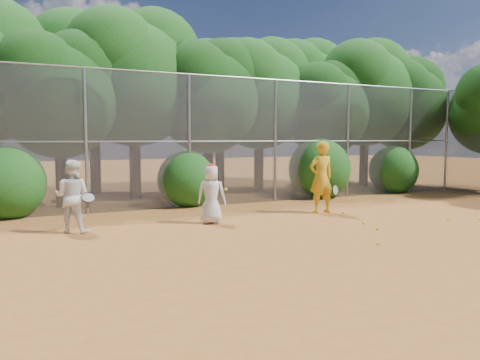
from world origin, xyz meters
TOP-DOWN VIEW (x-y plane):
  - ground at (0.00, 0.00)m, footprint 80.00×80.00m
  - fence_back at (-0.12, 6.00)m, footprint 20.05×0.09m
  - tree_2 at (-4.45, 7.83)m, footprint 3.99×3.47m
  - tree_3 at (-1.94, 8.84)m, footprint 4.89×4.26m
  - tree_4 at (0.55, 8.24)m, footprint 4.19×3.64m
  - tree_5 at (3.06, 9.04)m, footprint 4.51×3.92m
  - tree_6 at (5.55, 8.03)m, footprint 3.86×3.36m
  - tree_7 at (8.06, 8.64)m, footprint 4.77×4.14m
  - tree_8 at (10.05, 8.34)m, footprint 4.25×3.70m
  - tree_10 at (-2.93, 11.05)m, footprint 5.15×4.48m
  - tree_11 at (2.06, 10.64)m, footprint 4.64×4.03m
  - tree_12 at (6.56, 11.24)m, footprint 5.02×4.37m
  - bush_0 at (-6.00, 6.30)m, footprint 2.00×2.00m
  - bush_1 at (-1.00, 6.30)m, footprint 1.80×1.80m
  - bush_2 at (4.00, 6.30)m, footprint 2.20×2.20m
  - bush_3 at (7.50, 6.30)m, footprint 1.90×1.90m
  - player_yellow at (1.90, 3.28)m, footprint 0.88×0.54m
  - player_teen at (-1.48, 3.11)m, footprint 0.84×0.77m
  - player_white at (-4.67, 3.42)m, footprint 0.98×0.92m
  - ball_0 at (1.79, 1.36)m, footprint 0.07×0.07m
  - ball_1 at (2.36, 2.88)m, footprint 0.07×0.07m
  - ball_2 at (1.58, 0.66)m, footprint 0.07×0.07m
  - ball_3 at (4.11, 0.86)m, footprint 0.07×0.07m
  - ball_4 at (0.53, -0.51)m, footprint 0.07×0.07m
  - ball_5 at (4.20, 4.48)m, footprint 0.07×0.07m
  - ball_6 at (4.83, 0.53)m, footprint 0.07×0.07m

SIDE VIEW (x-z plane):
  - ground at x=0.00m, z-range 0.00..0.00m
  - ball_0 at x=1.79m, z-range 0.00..0.07m
  - ball_1 at x=2.36m, z-range 0.00..0.07m
  - ball_2 at x=1.58m, z-range 0.00..0.07m
  - ball_3 at x=4.11m, z-range 0.00..0.07m
  - ball_4 at x=0.53m, z-range 0.00..0.07m
  - ball_5 at x=4.20m, z-range 0.00..0.07m
  - ball_6 at x=4.83m, z-range 0.00..0.07m
  - player_teen at x=-1.48m, z-range 0.00..1.47m
  - player_white at x=-4.67m, z-range 0.00..1.61m
  - bush_1 at x=-1.00m, z-range 0.00..1.80m
  - bush_3 at x=7.50m, z-range 0.00..1.90m
  - bush_0 at x=-6.00m, z-range 0.00..2.00m
  - player_yellow at x=1.90m, z-range 0.00..2.00m
  - bush_2 at x=4.00m, z-range 0.00..2.20m
  - fence_back at x=-0.12m, z-range 0.04..4.06m
  - tree_6 at x=5.55m, z-range 0.82..6.11m
  - tree_2 at x=-4.45m, z-range 0.85..6.32m
  - tree_4 at x=0.55m, z-range 0.89..6.62m
  - tree_8 at x=10.05m, z-range 0.91..6.73m
  - tree_5 at x=3.06m, z-range 0.96..7.13m
  - tree_11 at x=2.06m, z-range 0.99..7.34m
  - tree_7 at x=8.06m, z-range 1.02..7.54m
  - tree_3 at x=-1.94m, z-range 1.04..7.75m
  - tree_12 at x=6.56m, z-range 1.07..7.95m
  - tree_10 at x=-2.93m, z-range 1.10..8.16m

